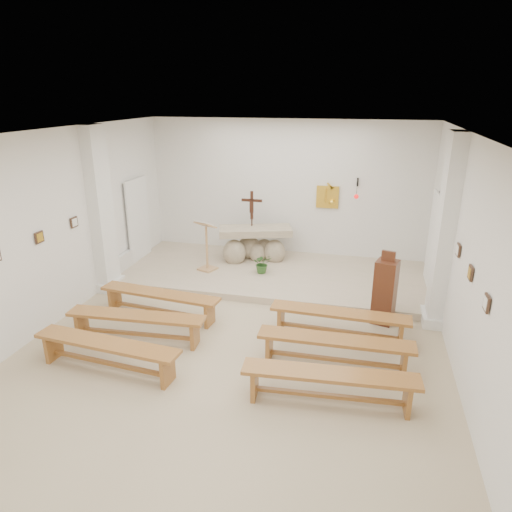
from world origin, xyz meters
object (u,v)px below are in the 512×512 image
(lectern, at_px, (206,246))
(bench_left_front, at_px, (160,298))
(crucifix_stand, at_px, (252,220))
(bench_left_second, at_px, (136,321))
(bench_right_second, at_px, (335,345))
(bench_right_front, at_px, (339,318))
(bench_right_third, at_px, (330,380))
(bench_left_third, at_px, (107,349))
(altar, at_px, (254,246))
(donation_pedestal, at_px, (385,292))

(lectern, distance_m, bench_left_front, 2.23)
(crucifix_stand, distance_m, bench_left_second, 4.39)
(lectern, distance_m, bench_right_second, 4.50)
(crucifix_stand, relative_size, bench_right_front, 0.70)
(crucifix_stand, relative_size, bench_right_third, 0.70)
(lectern, bearing_deg, bench_right_second, -23.77)
(bench_right_front, relative_size, bench_left_second, 1.00)
(bench_left_third, distance_m, bench_right_third, 3.39)
(altar, bearing_deg, bench_right_third, -83.18)
(donation_pedestal, distance_m, bench_right_third, 2.79)
(bench_left_second, bearing_deg, bench_left_front, 86.27)
(bench_right_second, bearing_deg, bench_right_front, 88.93)
(bench_left_front, xyz_separation_m, bench_left_third, (0.00, -1.88, 0.00))
(crucifix_stand, distance_m, bench_right_third, 5.74)
(bench_left_third, bearing_deg, bench_right_second, 20.81)
(crucifix_stand, bearing_deg, bench_right_third, -65.18)
(bench_left_third, relative_size, bench_right_third, 1.00)
(lectern, relative_size, donation_pedestal, 0.86)
(altar, height_order, crucifix_stand, crucifix_stand)
(crucifix_stand, bearing_deg, bench_left_second, -103.27)
(donation_pedestal, height_order, bench_right_second, donation_pedestal)
(altar, distance_m, bench_right_second, 4.69)
(lectern, relative_size, bench_left_third, 0.50)
(bench_right_front, bearing_deg, altar, 128.20)
(altar, height_order, lectern, lectern)
(bench_right_third, bearing_deg, bench_right_front, 85.80)
(altar, height_order, bench_left_front, altar)
(bench_left_third, bearing_deg, bench_right_third, 5.29)
(altar, bearing_deg, bench_left_second, -122.62)
(bench_right_second, distance_m, bench_left_third, 3.51)
(bench_right_third, bearing_deg, bench_right_second, 85.80)
(altar, relative_size, bench_right_third, 0.77)
(lectern, xyz_separation_m, bench_left_third, (-0.17, -4.07, -0.37))
(crucifix_stand, bearing_deg, donation_pedestal, -38.32)
(crucifix_stand, relative_size, bench_left_second, 0.70)
(altar, bearing_deg, donation_pedestal, -55.34)
(lectern, bearing_deg, bench_right_third, -31.24)
(bench_left_front, height_order, bench_right_third, same)
(bench_left_front, bearing_deg, bench_right_third, -23.12)
(crucifix_stand, relative_size, bench_left_third, 0.70)
(bench_left_third, bearing_deg, lectern, 92.91)
(lectern, height_order, bench_left_front, lectern)
(bench_right_front, height_order, bench_right_third, same)
(bench_left_second, bearing_deg, lectern, 83.18)
(altar, height_order, bench_right_third, altar)
(bench_left_second, bearing_deg, crucifix_stand, 73.18)
(donation_pedestal, height_order, bench_left_front, donation_pedestal)
(altar, xyz_separation_m, crucifix_stand, (-0.10, 0.13, 0.63))
(lectern, relative_size, bench_left_second, 0.50)
(bench_left_second, height_order, bench_left_third, same)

